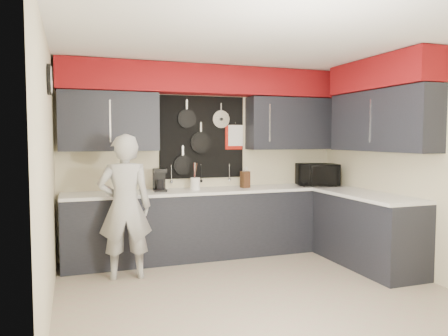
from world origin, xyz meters
name	(u,v)px	position (x,y,z in m)	size (l,w,h in m)	color
ground	(253,290)	(0.00, 0.00, 0.00)	(4.00, 4.00, 0.00)	tan
back_wall_assembly	(209,109)	(0.01, 1.60, 2.01)	(4.00, 0.36, 2.60)	beige
right_wall_assembly	(384,111)	(1.85, 0.26, 1.94)	(0.36, 3.50, 2.60)	beige
left_wall_assembly	(48,170)	(-1.99, 0.02, 1.33)	(0.05, 3.50, 2.60)	beige
base_cabinets	(254,225)	(0.49, 1.13, 0.46)	(3.95, 2.20, 0.92)	black
microwave	(317,175)	(1.60, 1.38, 1.08)	(0.57, 0.39, 0.32)	black
knife_block	(245,179)	(0.49, 1.45, 1.04)	(0.11, 0.11, 0.23)	#3D2813
utensil_crock	(195,184)	(-0.24, 1.42, 1.00)	(0.13, 0.13, 0.17)	white
coffee_maker	(160,179)	(-0.71, 1.45, 1.07)	(0.18, 0.21, 0.30)	black
person	(125,207)	(-1.23, 0.86, 0.83)	(0.61, 0.40, 1.66)	#B3B3B0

